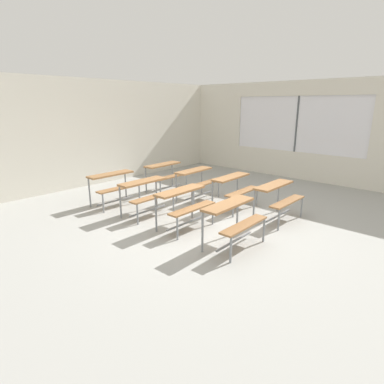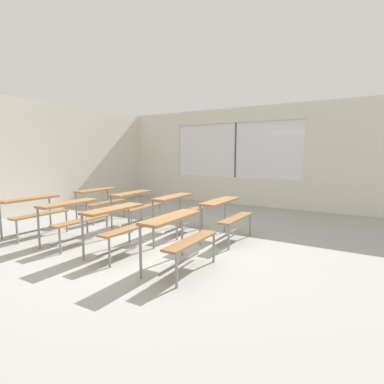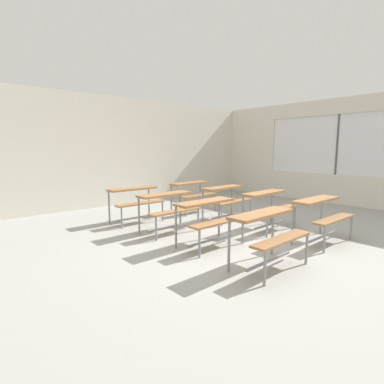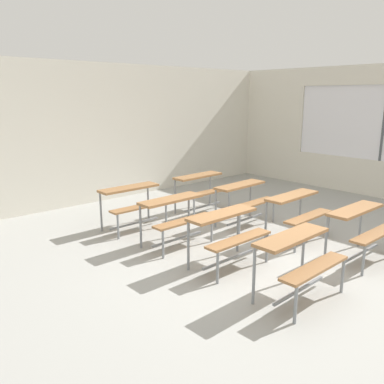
{
  "view_description": "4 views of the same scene",
  "coord_description": "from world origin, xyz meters",
  "px_view_note": "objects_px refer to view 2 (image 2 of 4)",
  "views": [
    {
      "loc": [
        -4.52,
        -3.81,
        2.32
      ],
      "look_at": [
        0.32,
        0.64,
        0.46
      ],
      "focal_mm": 29.26,
      "sensor_mm": 36.0,
      "label": 1
    },
    {
      "loc": [
        -3.8,
        -3.3,
        1.6
      ],
      "look_at": [
        1.31,
        -0.16,
        0.83
      ],
      "focal_mm": 28.0,
      "sensor_mm": 36.0,
      "label": 2
    },
    {
      "loc": [
        -3.8,
        -3.3,
        1.6
      ],
      "look_at": [
        0.04,
        1.12,
        0.74
      ],
      "focal_mm": 28.0,
      "sensor_mm": 36.0,
      "label": 3
    },
    {
      "loc": [
        -4.26,
        -3.43,
        2.32
      ],
      "look_at": [
        0.0,
        1.38,
        0.76
      ],
      "focal_mm": 37.41,
      "sensor_mm": 36.0,
      "label": 4
    }
  ],
  "objects_px": {
    "desk_bench_r3c0": "(33,207)",
    "desk_bench_r2c0": "(73,212)",
    "desk_bench_r0c0": "(178,230)",
    "desk_bench_r1c1": "(178,205)",
    "desk_bench_r3c1": "(100,197)",
    "desk_bench_r2c1": "(136,201)",
    "desk_bench_r1c0": "(119,219)",
    "desk_bench_r0c1": "(225,210)"
  },
  "relations": [
    {
      "from": "desk_bench_r3c0",
      "to": "desk_bench_r2c0",
      "type": "bearing_deg",
      "value": -86.96
    },
    {
      "from": "desk_bench_r0c0",
      "to": "desk_bench_r1c1",
      "type": "relative_size",
      "value": 0.99
    },
    {
      "from": "desk_bench_r0c0",
      "to": "desk_bench_r3c1",
      "type": "relative_size",
      "value": 1.0
    },
    {
      "from": "desk_bench_r2c1",
      "to": "desk_bench_r3c0",
      "type": "height_order",
      "value": "same"
    },
    {
      "from": "desk_bench_r1c0",
      "to": "desk_bench_r2c1",
      "type": "bearing_deg",
      "value": 33.51
    },
    {
      "from": "desk_bench_r2c0",
      "to": "desk_bench_r3c0",
      "type": "relative_size",
      "value": 1.01
    },
    {
      "from": "desk_bench_r2c1",
      "to": "desk_bench_r3c0",
      "type": "relative_size",
      "value": 1.02
    },
    {
      "from": "desk_bench_r0c1",
      "to": "desk_bench_r3c0",
      "type": "bearing_deg",
      "value": 116.72
    },
    {
      "from": "desk_bench_r1c0",
      "to": "desk_bench_r1c1",
      "type": "bearing_deg",
      "value": -2.04
    },
    {
      "from": "desk_bench_r1c0",
      "to": "desk_bench_r3c1",
      "type": "distance_m",
      "value": 2.71
    },
    {
      "from": "desk_bench_r0c0",
      "to": "desk_bench_r3c0",
      "type": "bearing_deg",
      "value": 89.38
    },
    {
      "from": "desk_bench_r0c0",
      "to": "desk_bench_r2c1",
      "type": "xyz_separation_m",
      "value": [
        1.61,
        2.23,
        0.0
      ]
    },
    {
      "from": "desk_bench_r2c1",
      "to": "desk_bench_r0c0",
      "type": "bearing_deg",
      "value": -128.42
    },
    {
      "from": "desk_bench_r1c0",
      "to": "desk_bench_r0c0",
      "type": "bearing_deg",
      "value": -92.91
    },
    {
      "from": "desk_bench_r3c1",
      "to": "desk_bench_r1c1",
      "type": "bearing_deg",
      "value": -90.95
    },
    {
      "from": "desk_bench_r1c0",
      "to": "desk_bench_r3c0",
      "type": "distance_m",
      "value": 2.22
    },
    {
      "from": "desk_bench_r2c0",
      "to": "desk_bench_r2c1",
      "type": "relative_size",
      "value": 0.99
    },
    {
      "from": "desk_bench_r1c1",
      "to": "desk_bench_r2c1",
      "type": "bearing_deg",
      "value": 89.76
    },
    {
      "from": "desk_bench_r1c0",
      "to": "desk_bench_r0c1",
      "type": "bearing_deg",
      "value": -35.62
    },
    {
      "from": "desk_bench_r1c0",
      "to": "desk_bench_r3c0",
      "type": "height_order",
      "value": "same"
    },
    {
      "from": "desk_bench_r0c1",
      "to": "desk_bench_r3c1",
      "type": "distance_m",
      "value": 3.32
    },
    {
      "from": "desk_bench_r0c1",
      "to": "desk_bench_r2c0",
      "type": "height_order",
      "value": "same"
    },
    {
      "from": "desk_bench_r0c1",
      "to": "desk_bench_r2c0",
      "type": "bearing_deg",
      "value": 126.19
    },
    {
      "from": "desk_bench_r2c0",
      "to": "desk_bench_r3c0",
      "type": "bearing_deg",
      "value": 92.07
    },
    {
      "from": "desk_bench_r0c1",
      "to": "desk_bench_r2c0",
      "type": "distance_m",
      "value": 2.73
    },
    {
      "from": "desk_bench_r1c1",
      "to": "desk_bench_r3c1",
      "type": "relative_size",
      "value": 1.0
    },
    {
      "from": "desk_bench_r2c1",
      "to": "desk_bench_r2c0",
      "type": "bearing_deg",
      "value": 176.19
    },
    {
      "from": "desk_bench_r1c0",
      "to": "desk_bench_r2c1",
      "type": "xyz_separation_m",
      "value": [
        1.57,
        1.06,
        0.0
      ]
    },
    {
      "from": "desk_bench_r2c0",
      "to": "desk_bench_r2c1",
      "type": "xyz_separation_m",
      "value": [
        1.59,
        -0.03,
        0.0
      ]
    },
    {
      "from": "desk_bench_r0c0",
      "to": "desk_bench_r1c0",
      "type": "xyz_separation_m",
      "value": [
        0.05,
        1.17,
        0.0
      ]
    },
    {
      "from": "desk_bench_r1c1",
      "to": "desk_bench_r2c1",
      "type": "distance_m",
      "value": 1.1
    },
    {
      "from": "desk_bench_r0c1",
      "to": "desk_bench_r1c0",
      "type": "relative_size",
      "value": 0.99
    },
    {
      "from": "desk_bench_r0c1",
      "to": "desk_bench_r3c1",
      "type": "relative_size",
      "value": 0.98
    },
    {
      "from": "desk_bench_r3c1",
      "to": "desk_bench_r3c0",
      "type": "bearing_deg",
      "value": 177.95
    },
    {
      "from": "desk_bench_r3c0",
      "to": "desk_bench_r0c0",
      "type": "bearing_deg",
      "value": -89.39
    },
    {
      "from": "desk_bench_r2c0",
      "to": "desk_bench_r3c0",
      "type": "distance_m",
      "value": 1.12
    },
    {
      "from": "desk_bench_r0c0",
      "to": "desk_bench_r1c1",
      "type": "xyz_separation_m",
      "value": [
        1.64,
        1.13,
        0.0
      ]
    },
    {
      "from": "desk_bench_r1c1",
      "to": "desk_bench_r1c0",
      "type": "bearing_deg",
      "value": 176.68
    },
    {
      "from": "desk_bench_r3c0",
      "to": "desk_bench_r1c0",
      "type": "bearing_deg",
      "value": -87.91
    },
    {
      "from": "desk_bench_r0c1",
      "to": "desk_bench_r2c0",
      "type": "relative_size",
      "value": 0.99
    },
    {
      "from": "desk_bench_r1c1",
      "to": "desk_bench_r3c0",
      "type": "xyz_separation_m",
      "value": [
        -1.68,
        2.25,
        0.0
      ]
    },
    {
      "from": "desk_bench_r0c0",
      "to": "desk_bench_r1c0",
      "type": "height_order",
      "value": "same"
    }
  ]
}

